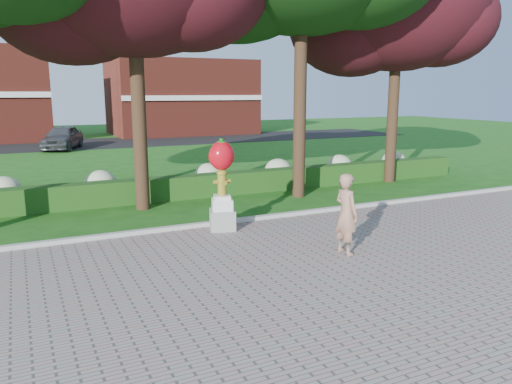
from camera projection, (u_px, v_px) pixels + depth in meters
ground at (288, 254)px, 11.65m from camera, size 100.00×100.00×0.00m
walkway at (408, 323)px, 8.11m from camera, size 40.00×14.00×0.04m
curb at (237, 221)px, 14.29m from camera, size 40.00×0.18×0.15m
lawn_hedge at (192, 186)px, 17.76m from camera, size 24.00×0.70×0.80m
hydrangea_row at (198, 177)px, 18.86m from camera, size 20.10×1.10×0.99m
street at (101, 143)px, 36.41m from camera, size 50.00×8.00×0.02m
building_right at (181, 97)px, 44.46m from camera, size 12.00×8.00×6.40m
tree_far_right at (395, 7)px, 19.64m from camera, size 7.88×6.72×10.21m
hydrant_sculpture at (222, 182)px, 13.32m from camera, size 0.83×0.83×2.47m
woman at (346, 214)px, 11.37m from camera, size 0.50×0.71×1.88m
parked_car at (62, 137)px, 32.40m from camera, size 3.31×4.89×1.55m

